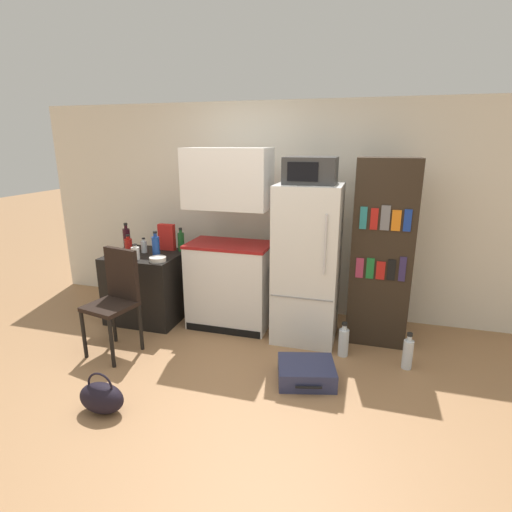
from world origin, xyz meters
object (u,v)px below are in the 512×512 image
object	(u,v)px
bottle_blue_soda	(156,246)
bottle_green_tall	(181,241)
chair	(117,293)
water_bottle_middle	(408,353)
suitcase_large_flat	(306,372)
refrigerator	(307,264)
bottle_clear_short	(144,246)
side_table	(148,286)
handbag	(102,397)
kitchen_hutch	(229,249)
microwave	(311,170)
cereal_box	(167,237)
bottle_wine_dark	(127,238)
bookshelf	(381,254)
bottle_milk_white	(135,253)
bottle_ketchup_red	(129,246)
water_bottle_front	(344,342)
bowl	(158,259)

from	to	relation	value
bottle_blue_soda	bottle_green_tall	world-z (taller)	bottle_blue_soda
chair	water_bottle_middle	xyz separation A→B (m)	(2.68, 0.41, -0.45)
bottle_green_tall	suitcase_large_flat	bearing A→B (deg)	-31.74
refrigerator	bottle_clear_short	bearing A→B (deg)	179.76
side_table	handbag	xyz separation A→B (m)	(0.54, -1.62, -0.26)
kitchen_hutch	microwave	size ratio (longest dim) A/B	3.96
bottle_green_tall	cereal_box	distance (m)	0.18
bottle_blue_soda	cereal_box	world-z (taller)	cereal_box
bottle_wine_dark	suitcase_large_flat	size ratio (longest dim) A/B	0.56
side_table	kitchen_hutch	bearing A→B (deg)	5.21
bottle_wine_dark	water_bottle_middle	world-z (taller)	bottle_wine_dark
bookshelf	suitcase_large_flat	distance (m)	1.39
microwave	suitcase_large_flat	xyz separation A→B (m)	(0.15, -0.82, -1.64)
side_table	bottle_milk_white	xyz separation A→B (m)	(0.02, -0.23, 0.46)
bottle_blue_soda	bottle_green_tall	size ratio (longest dim) A/B	1.08
bottle_clear_short	suitcase_large_flat	world-z (taller)	bottle_clear_short
bottle_ketchup_red	cereal_box	distance (m)	0.43
bottle_milk_white	bottle_blue_soda	bearing A→B (deg)	40.58
side_table	cereal_box	size ratio (longest dim) A/B	2.64
bottle_blue_soda	water_bottle_front	size ratio (longest dim) A/B	0.84
side_table	handbag	size ratio (longest dim) A/B	2.20
suitcase_large_flat	cereal_box	bearing A→B (deg)	136.58
suitcase_large_flat	refrigerator	bearing A→B (deg)	85.98
kitchen_hutch	refrigerator	world-z (taller)	kitchen_hutch
bottle_milk_white	suitcase_large_flat	bearing A→B (deg)	-15.95
side_table	microwave	world-z (taller)	microwave
bottle_milk_white	handbag	bearing A→B (deg)	-69.48
bowl	handbag	bearing A→B (deg)	-79.38
kitchen_hutch	bottle_blue_soda	world-z (taller)	kitchen_hutch
refrigerator	cereal_box	world-z (taller)	refrigerator
bookshelf	bottle_green_tall	world-z (taller)	bookshelf
microwave	cereal_box	xyz separation A→B (m)	(-1.66, 0.19, -0.80)
bottle_milk_white	bowl	size ratio (longest dim) A/B	0.98
side_table	water_bottle_middle	distance (m)	2.83
kitchen_hutch	bottle_green_tall	xyz separation A→B (m)	(-0.63, 0.14, 0.01)
bottle_ketchup_red	cereal_box	bearing A→B (deg)	40.01
kitchen_hutch	bowl	distance (m)	0.75
bowl	kitchen_hutch	bearing A→B (deg)	24.56
suitcase_large_flat	bowl	bearing A→B (deg)	147.45
side_table	kitchen_hutch	size ratio (longest dim) A/B	0.41
bottle_green_tall	bottle_wine_dark	size ratio (longest dim) A/B	0.87
bookshelf	bottle_clear_short	size ratio (longest dim) A/B	10.87
bottle_milk_white	cereal_box	size ratio (longest dim) A/B	0.57
side_table	bottle_clear_short	xyz separation A→B (m)	(-0.04, 0.05, 0.46)
side_table	bottle_ketchup_red	distance (m)	0.51
bottle_wine_dark	bottle_milk_white	bearing A→B (deg)	-46.65
kitchen_hutch	cereal_box	distance (m)	0.82
refrigerator	bookshelf	world-z (taller)	bookshelf
refrigerator	handbag	distance (m)	2.19
handbag	bottle_blue_soda	bearing A→B (deg)	103.04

